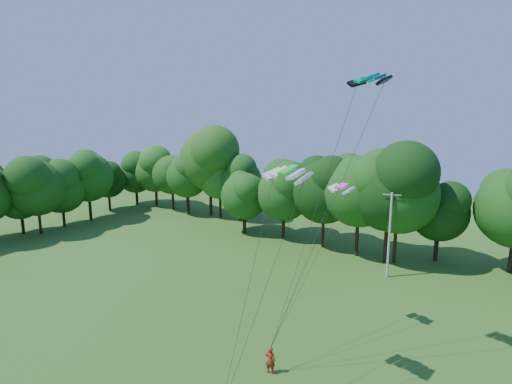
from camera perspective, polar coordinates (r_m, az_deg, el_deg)
The scene contains 8 objects.
utility_pole at distance 42.03m, azimuth 18.53°, elevation -5.78°, with size 1.69×0.61×8.73m.
kite_flyer_left at distance 27.40m, azimuth 2.06°, elevation -22.86°, with size 0.66×0.43×1.80m, color #A22715.
kite_teal at distance 25.05m, azimuth 16.01°, elevation 15.63°, with size 2.73×1.85×0.47m.
kite_green at distance 22.00m, azimuth 4.61°, elevation 3.12°, with size 2.90×1.62×0.52m.
kite_pink at distance 29.32m, azimuth 12.15°, elevation 0.82°, with size 2.05×1.35×0.38m.
tree_back_west at distance 64.29m, azimuth -6.62°, elevation 5.15°, with size 10.74×10.74×15.63m.
tree_back_center at distance 45.45m, azimuth 18.58°, elevation 0.84°, with size 9.50×9.50×13.82m.
tree_flank_west at distance 61.59m, azimuth -28.98°, elevation 1.52°, with size 8.31×8.31×12.08m.
Camera 1 is at (15.76, -8.47, 16.12)m, focal length 28.00 mm.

